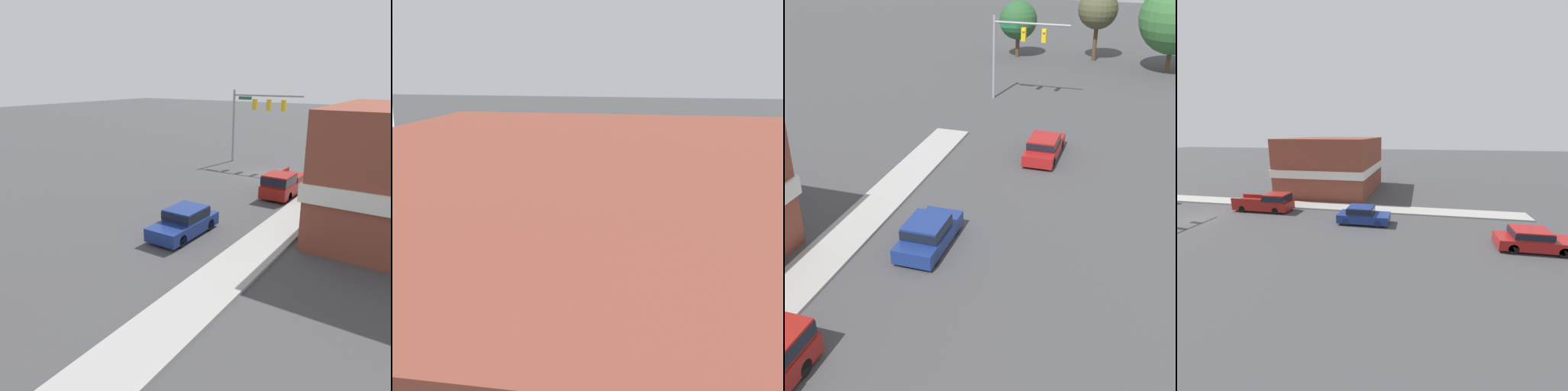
# 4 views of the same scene
# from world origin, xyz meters

# --- Properties ---
(car_lead) EXTENTS (1.92, 4.40, 1.50)m
(car_lead) POSITION_xyz_m (-1.48, 15.18, 0.78)
(car_lead) COLOR black
(car_lead) RESTS_ON ground
(pickup_truck_parked) EXTENTS (1.96, 5.71, 1.80)m
(pickup_truck_parked) POSITION_xyz_m (-3.32, 5.09, 0.89)
(pickup_truck_parked) COLOR black
(pickup_truck_parked) RESTS_ON ground
(corner_brick_building) EXTENTS (13.35, 11.01, 6.93)m
(corner_brick_building) POSITION_xyz_m (-13.92, 8.47, 3.42)
(corner_brick_building) COLOR brown
(corner_brick_building) RESTS_ON ground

